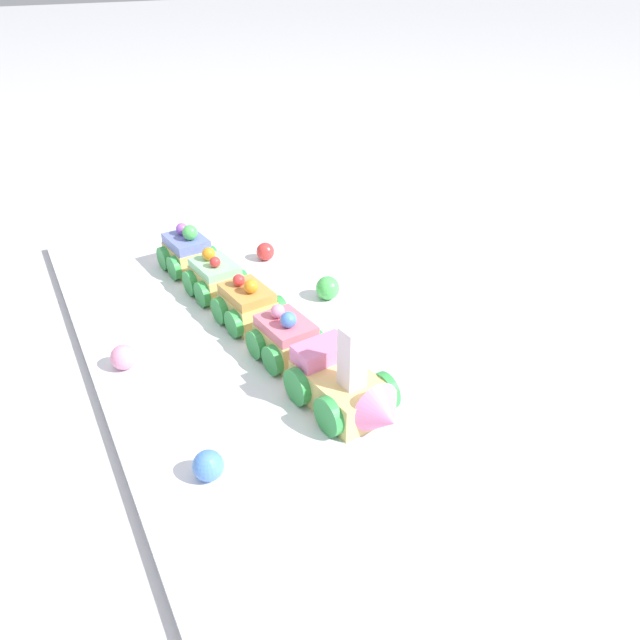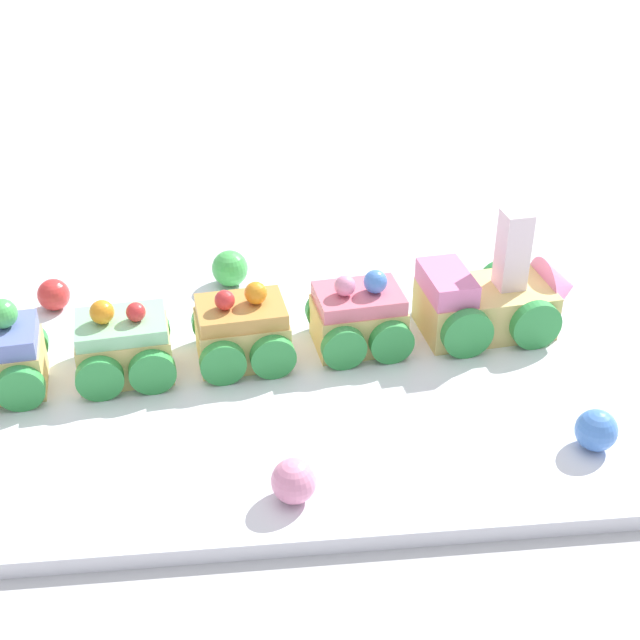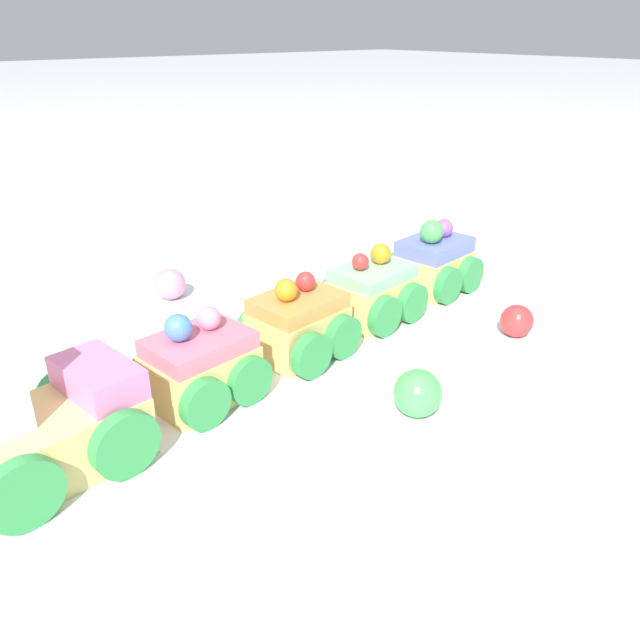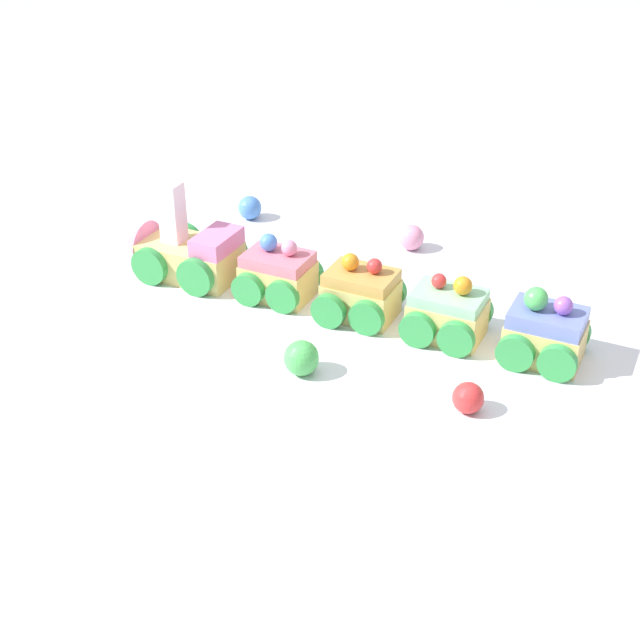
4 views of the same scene
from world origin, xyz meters
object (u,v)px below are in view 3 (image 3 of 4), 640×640
cake_car_strawberry (201,368)px  cake_car_blueberry (434,264)px  gumball_pink (174,283)px  cake_train_locomotive (27,440)px  gumball_red (517,321)px  cake_car_caramel (298,325)px  gumball_green (418,393)px  cake_car_mint (372,293)px

cake_car_strawberry → cake_car_blueberry: cake_car_blueberry is taller
gumball_pink → cake_train_locomotive: bearing=45.3°
gumball_pink → gumball_red: gumball_pink is taller
cake_car_strawberry → cake_car_blueberry: 0.27m
cake_car_strawberry → cake_car_blueberry: size_ratio=1.00×
cake_train_locomotive → gumball_pink: cake_train_locomotive is taller
cake_car_caramel → gumball_red: size_ratio=2.94×
cake_car_blueberry → gumball_green: 0.22m
cake_car_blueberry → gumball_pink: (0.20, -0.14, -0.01)m
gumball_red → cake_car_mint: bearing=-56.1°
cake_train_locomotive → cake_car_caramel: 0.21m
cake_train_locomotive → gumball_red: bearing=163.0°
cake_train_locomotive → gumball_pink: bearing=-141.5°
cake_train_locomotive → cake_car_blueberry: 0.38m
cake_car_strawberry → gumball_green: cake_car_strawberry is taller
cake_car_mint → cake_car_strawberry: bearing=-0.0°
cake_car_caramel → gumball_pink: size_ratio=2.74×
cake_train_locomotive → cake_car_strawberry: 0.11m
gumball_red → gumball_green: bearing=10.3°
cake_car_mint → gumball_green: cake_car_mint is taller
cake_car_mint → gumball_pink: 0.18m
cake_car_mint → gumball_red: (-0.07, 0.10, -0.01)m
cake_train_locomotive → gumball_pink: size_ratio=4.68×
cake_car_blueberry → gumball_green: bearing=32.1°
cake_car_blueberry → gumball_pink: cake_car_blueberry is taller
cake_car_blueberry → gumball_red: (0.02, 0.11, -0.01)m
cake_car_caramel → gumball_pink: 0.16m
cake_car_strawberry → cake_train_locomotive: bearing=0.1°
gumball_pink → cake_car_caramel: bearing=98.3°
cake_train_locomotive → gumball_red: cake_train_locomotive is taller
cake_car_strawberry → cake_car_blueberry: bearing=179.9°
cake_car_caramel → cake_car_blueberry: size_ratio=1.00×
cake_train_locomotive → cake_car_mint: (-0.29, -0.03, -0.00)m
cake_car_caramel → gumball_green: (-0.01, 0.12, -0.01)m
cake_car_strawberry → gumball_red: cake_car_strawberry is taller
gumball_pink → cake_car_mint: bearing=126.8°
cake_car_blueberry → gumball_red: 0.11m
cake_car_blueberry → gumball_green: cake_car_blueberry is taller
cake_car_strawberry → cake_car_mint: (-0.18, -0.02, -0.00)m
cake_car_mint → cake_car_blueberry: cake_car_blueberry is taller
cake_car_mint → cake_car_blueberry: bearing=179.8°
cake_car_strawberry → gumball_pink: cake_car_strawberry is taller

